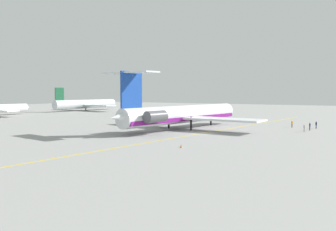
{
  "coord_description": "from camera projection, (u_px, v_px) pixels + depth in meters",
  "views": [
    {
      "loc": [
        -71.16,
        -30.69,
        8.93
      ],
      "look_at": [
        5.76,
        11.9,
        2.99
      ],
      "focal_mm": 39.57,
      "sensor_mm": 36.0,
      "label": 1
    }
  ],
  "objects": [
    {
      "name": "ground_crew_portside",
      "position": [
        292.0,
        123.0,
        89.6
      ],
      "size": [
        0.32,
        0.34,
        1.71
      ],
      "rotation": [
        0.0,
        0.0,
        3.88
      ],
      "color": "black",
      "rests_on": "ground"
    },
    {
      "name": "airliner_far_right",
      "position": [
        87.0,
        104.0,
        165.29
      ],
      "size": [
        33.92,
        33.71,
        10.15
      ],
      "rotation": [
        0.0,
        0.0,
        -0.17
      ],
      "color": "silver",
      "rests_on": "ground"
    },
    {
      "name": "taxiway_centreline",
      "position": [
        217.0,
        131.0,
        82.27
      ],
      "size": [
        107.77,
        16.65,
        0.01
      ],
      "primitive_type": "cube",
      "rotation": [
        0.0,
        0.0,
        -0.15
      ],
      "color": "gold",
      "rests_on": "ground"
    },
    {
      "name": "safety_cone_nose",
      "position": [
        181.0,
        146.0,
        57.74
      ],
      "size": [
        0.4,
        0.4,
        0.55
      ],
      "primitive_type": "cone",
      "color": "#EA590F",
      "rests_on": "ground"
    },
    {
      "name": "ground",
      "position": [
        204.0,
        133.0,
        77.55
      ],
      "size": [
        331.7,
        331.7,
        0.0
      ],
      "primitive_type": "plane",
      "color": "gray"
    },
    {
      "name": "main_jetliner",
      "position": [
        180.0,
        114.0,
        85.23
      ],
      "size": [
        43.47,
        38.7,
        12.73
      ],
      "rotation": [
        0.0,
        0.0,
        -0.19
      ],
      "color": "silver",
      "rests_on": "ground"
    },
    {
      "name": "ground_crew_near_nose",
      "position": [
        316.0,
        124.0,
        86.81
      ],
      "size": [
        0.29,
        0.37,
        1.73
      ],
      "rotation": [
        0.0,
        0.0,
        2.51
      ],
      "color": "black",
      "rests_on": "ground"
    },
    {
      "name": "ground_crew_near_tail",
      "position": [
        304.0,
        127.0,
        79.67
      ],
      "size": [
        0.41,
        0.27,
        1.67
      ],
      "rotation": [
        0.0,
        0.0,
        4.96
      ],
      "color": "black",
      "rests_on": "ground"
    },
    {
      "name": "ground_crew_starboard",
      "position": [
        310.0,
        125.0,
        82.67
      ],
      "size": [
        0.43,
        0.29,
        1.83
      ],
      "rotation": [
        0.0,
        0.0,
        4.25
      ],
      "color": "black",
      "rests_on": "ground"
    }
  ]
}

